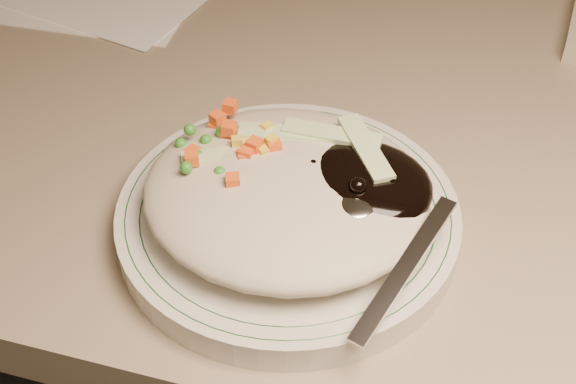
# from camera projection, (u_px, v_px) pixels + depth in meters

# --- Properties ---
(desk) EXTENTS (1.40, 0.70, 0.74)m
(desk) POSITION_uv_depth(u_px,v_px,m) (403.00, 235.00, 0.83)
(desk) COLOR gray
(desk) RESTS_ON ground
(plate) EXTENTS (0.24, 0.24, 0.02)m
(plate) POSITION_uv_depth(u_px,v_px,m) (288.00, 219.00, 0.55)
(plate) COLOR silver
(plate) RESTS_ON desk
(plate_rim) EXTENTS (0.22, 0.22, 0.00)m
(plate_rim) POSITION_uv_depth(u_px,v_px,m) (288.00, 209.00, 0.55)
(plate_rim) COLOR #144723
(plate_rim) RESTS_ON plate
(meal) EXTENTS (0.21, 0.19, 0.05)m
(meal) POSITION_uv_depth(u_px,v_px,m) (294.00, 188.00, 0.53)
(meal) COLOR #B0A48E
(meal) RESTS_ON plate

